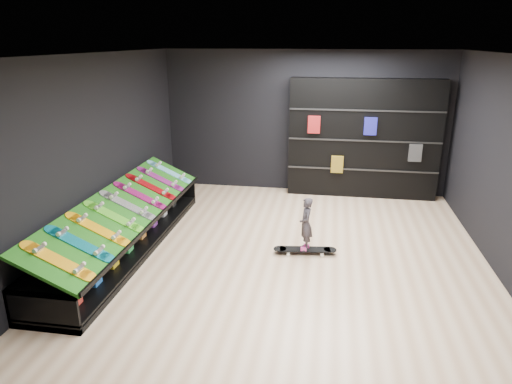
% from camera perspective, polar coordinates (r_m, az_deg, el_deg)
% --- Properties ---
extents(floor, '(6.00, 7.00, 0.01)m').
position_cam_1_polar(floor, '(7.02, 3.80, -8.49)').
color(floor, beige).
rests_on(floor, ground).
extents(ceiling, '(6.00, 7.00, 0.01)m').
position_cam_1_polar(ceiling, '(6.26, 4.41, 16.78)').
color(ceiling, white).
rests_on(ceiling, ground).
extents(wall_back, '(6.00, 0.02, 3.00)m').
position_cam_1_polar(wall_back, '(9.89, 6.06, 8.63)').
color(wall_back, black).
rests_on(wall_back, ground).
extents(wall_front, '(6.00, 0.02, 3.00)m').
position_cam_1_polar(wall_front, '(3.26, -2.01, -12.65)').
color(wall_front, black).
rests_on(wall_front, ground).
extents(wall_left, '(0.02, 7.00, 3.00)m').
position_cam_1_polar(wall_left, '(7.37, -19.86, 4.21)').
color(wall_left, black).
rests_on(wall_left, ground).
extents(display_rack, '(0.90, 4.50, 0.50)m').
position_cam_1_polar(display_rack, '(7.56, -15.84, -5.06)').
color(display_rack, black).
rests_on(display_rack, ground).
extents(turf_ramp, '(0.92, 4.50, 0.46)m').
position_cam_1_polar(turf_ramp, '(7.37, -15.80, -1.81)').
color(turf_ramp, '#15560D').
rests_on(turf_ramp, display_rack).
extents(back_shelving, '(3.07, 0.36, 2.45)m').
position_cam_1_polar(back_shelving, '(9.77, 13.28, 6.48)').
color(back_shelving, black).
rests_on(back_shelving, ground).
extents(floor_skateboard, '(1.00, 0.34, 0.09)m').
position_cam_1_polar(floor_skateboard, '(7.22, 6.13, -7.40)').
color(floor_skateboard, black).
rests_on(floor_skateboard, ground).
extents(child, '(0.17, 0.21, 0.50)m').
position_cam_1_polar(child, '(7.09, 6.21, -5.23)').
color(child, black).
rests_on(child, floor_skateboard).
extents(display_board_0, '(0.93, 0.22, 0.50)m').
position_cam_1_polar(display_board_0, '(5.84, -23.48, -7.91)').
color(display_board_0, orange).
rests_on(display_board_0, turf_ramp).
extents(display_board_1, '(0.93, 0.22, 0.50)m').
position_cam_1_polar(display_board_1, '(6.20, -21.18, -6.06)').
color(display_board_1, '#0C8C99').
rests_on(display_board_1, turf_ramp).
extents(display_board_2, '(0.93, 0.22, 0.50)m').
position_cam_1_polar(display_board_2, '(6.57, -19.14, -4.41)').
color(display_board_2, yellow).
rests_on(display_board_2, turf_ramp).
extents(display_board_3, '(0.93, 0.22, 0.50)m').
position_cam_1_polar(display_board_3, '(6.96, -17.33, -2.94)').
color(display_board_3, green).
rests_on(display_board_3, turf_ramp).
extents(display_board_4, '(0.93, 0.22, 0.50)m').
position_cam_1_polar(display_board_4, '(7.36, -15.72, -1.61)').
color(display_board_4, black).
rests_on(display_board_4, turf_ramp).
extents(display_board_5, '(0.93, 0.22, 0.50)m').
position_cam_1_polar(display_board_5, '(7.76, -14.28, -0.43)').
color(display_board_5, '#E5198C').
rests_on(display_board_5, turf_ramp).
extents(display_board_6, '(0.93, 0.22, 0.50)m').
position_cam_1_polar(display_board_6, '(8.18, -12.99, 0.64)').
color(display_board_6, red).
rests_on(display_board_6, turf_ramp).
extents(display_board_7, '(0.93, 0.22, 0.50)m').
position_cam_1_polar(display_board_7, '(8.60, -11.82, 1.60)').
color(display_board_7, '#2626BF').
rests_on(display_board_7, turf_ramp).
extents(display_board_8, '(0.93, 0.22, 0.50)m').
position_cam_1_polar(display_board_8, '(9.02, -10.76, 2.47)').
color(display_board_8, '#0CB2E5').
rests_on(display_board_8, turf_ramp).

